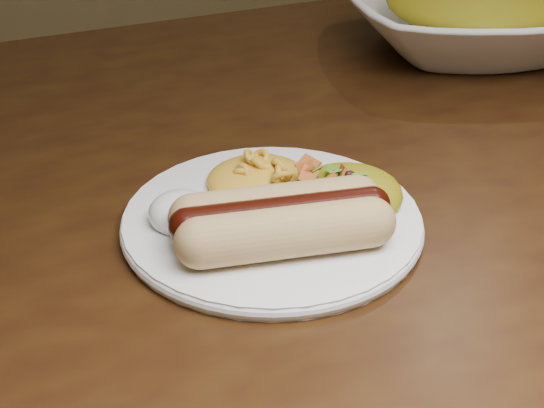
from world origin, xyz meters
name	(u,v)px	position (x,y,z in m)	size (l,w,h in m)	color
table	(337,268)	(0.00, 0.00, 0.66)	(1.60, 0.90, 0.75)	black
plate	(272,222)	(-0.08, -0.05, 0.76)	(0.23, 0.23, 0.01)	white
hotdog	(282,219)	(-0.09, -0.09, 0.78)	(0.14, 0.09, 0.04)	tan
mac_and_cheese	(257,166)	(-0.08, 0.00, 0.78)	(0.08, 0.07, 0.03)	gold
sour_cream	(181,204)	(-0.15, -0.03, 0.78)	(0.05, 0.05, 0.03)	white
taco_salad	(347,184)	(-0.02, -0.05, 0.78)	(0.09, 0.08, 0.04)	#B06B09
fork	(279,221)	(-0.08, -0.05, 0.75)	(0.02, 0.15, 0.00)	white
serving_bowl	(472,17)	(0.28, 0.22, 0.79)	(0.30, 0.30, 0.07)	silver
bowl_filling	(474,5)	(0.28, 0.22, 0.80)	(0.20, 0.20, 0.05)	#B06B09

